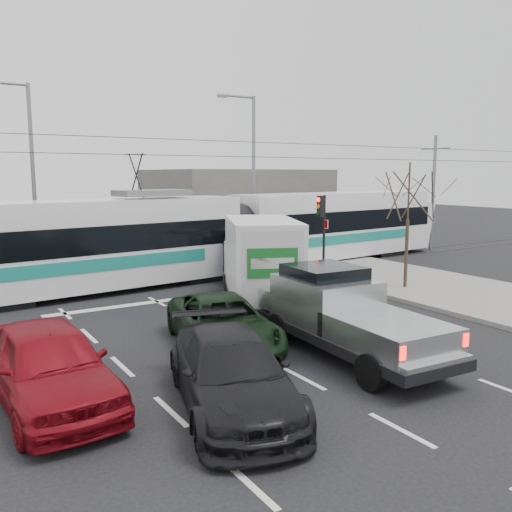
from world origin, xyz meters
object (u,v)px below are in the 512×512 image
navy_pickup (248,258)px  tram (233,233)px  red_car (49,365)px  dark_car (232,373)px  street_lamp_near (251,166)px  silver_pickup (341,312)px  street_lamp_far (29,165)px  green_car (223,323)px  bare_tree (409,197)px  traffic_signal (322,218)px  box_truck (260,264)px

navy_pickup → tram: bearing=91.5°
red_car → dark_car: (3.07, -2.11, -0.11)m
street_lamp_near → silver_pickup: 18.00m
street_lamp_far → silver_pickup: (4.42, -18.06, -4.01)m
street_lamp_far → silver_pickup: 19.02m
tram → red_car: tram is taller
street_lamp_near → green_car: street_lamp_near is taller
bare_tree → dark_car: size_ratio=0.97×
street_lamp_near → navy_pickup: street_lamp_near is taller
street_lamp_near → silver_pickup: bearing=-113.8°
street_lamp_near → silver_pickup: street_lamp_near is taller
dark_car → red_car: bearing=162.3°
silver_pickup → navy_pickup: navy_pickup is taller
street_lamp_near → green_car: 17.57m
navy_pickup → traffic_signal: bearing=3.6°
box_truck → dark_car: size_ratio=1.30×
bare_tree → silver_pickup: bare_tree is taller
bare_tree → tram: 8.34m
box_truck → tram: bearing=93.1°
traffic_signal → street_lamp_far: street_lamp_far is taller
traffic_signal → box_truck: 6.49m
silver_pickup → box_truck: bearing=84.7°
traffic_signal → dark_car: bearing=-136.0°
street_lamp_far → red_car: street_lamp_far is taller
navy_pickup → red_car: size_ratio=1.12×
tram → dark_car: 15.09m
silver_pickup → dark_car: silver_pickup is taller
street_lamp_far → dark_car: bearing=-89.1°
red_car → dark_car: 3.73m
street_lamp_near → traffic_signal: bearing=-96.4°
street_lamp_far → tram: size_ratio=0.33×
street_lamp_far → navy_pickup: 12.03m
dark_car → street_lamp_near: bearing=74.2°
traffic_signal → green_car: (-8.69, -6.58, -2.04)m
bare_tree → navy_pickup: size_ratio=0.89×
street_lamp_far → tram: 10.57m
street_lamp_near → street_lamp_far: size_ratio=1.00×
box_truck → red_car: box_truck is taller
street_lamp_near → box_truck: size_ratio=1.35×
bare_tree → traffic_signal: bare_tree is taller
red_car → street_lamp_near: bearing=44.3°
traffic_signal → box_truck: size_ratio=0.54×
navy_pickup → green_car: (-5.21, -7.30, -0.40)m
street_lamp_near → box_truck: street_lamp_near is taller
traffic_signal → dark_car: 14.54m
street_lamp_near → silver_pickup: (-7.08, -16.06, -4.01)m
silver_pickup → red_car: 7.23m
red_car → box_truck: bearing=26.7°
street_lamp_far → tram: (7.76, -6.44, -3.17)m
green_car → red_car: bearing=-150.8°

